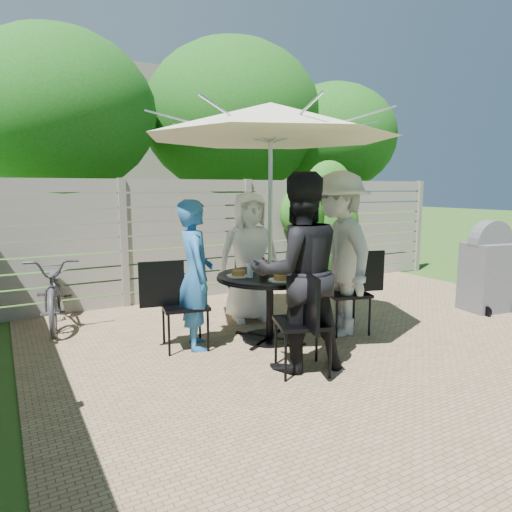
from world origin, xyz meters
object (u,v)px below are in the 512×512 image
plate_left (238,274)px  plate_right (300,271)px  glass_left (250,271)px  syrup_jug (263,267)px  plate_back (260,267)px  coffee_cup (272,266)px  person_right (338,254)px  plate_extra (295,276)px  chair_back (247,299)px  glass_front (287,272)px  plate_front (281,279)px  glass_back (254,265)px  glass_right (289,266)px  patio_table (270,295)px  chair_left (184,323)px  chair_front (303,343)px  person_back (249,257)px  person_front (298,273)px  bbq_grill (488,270)px  chair_right (347,309)px  bicycle (56,290)px  person_left (195,275)px

plate_left → plate_right: bearing=-12.9°
glass_left → syrup_jug: size_ratio=0.88×
plate_back → coffee_cup: size_ratio=2.17×
person_right → plate_extra: bearing=-65.2°
chair_back → glass_front: bearing=-2.4°
person_right → plate_front: 0.92m
glass_back → glass_right: (0.32, -0.23, 0.00)m
chair_back → plate_right: (0.14, -1.02, 0.53)m
patio_table → syrup_jug: syrup_jug is taller
chair_left → glass_front: chair_left is taller
chair_front → glass_left: bearing=23.7°
plate_left → glass_back: size_ratio=1.86×
person_back → plate_right: person_back is taller
chair_back → coffee_cup: (-0.07, -0.75, 0.57)m
person_front → person_right: size_ratio=0.98×
chair_left → plate_extra: size_ratio=4.04×
person_right → plate_left: size_ratio=7.32×
chair_front → plate_left: 1.14m
person_back → bbq_grill: 3.34m
chair_back → chair_left: 1.36m
person_back → glass_right: 0.77m
chair_front → glass_front: 0.89m
plate_right → person_back: bearing=100.6°
chair_left → bbq_grill: (4.22, -0.65, 0.29)m
chair_left → plate_back: bearing=18.1°
person_back → coffee_cup: person_back is taller
plate_front → bbq_grill: bearing=-1.4°
glass_back → glass_left: same height
glass_back → chair_right: bearing=-26.5°
coffee_cup → bicycle: bicycle is taller
person_left → glass_back: size_ratio=11.42×
chair_front → plate_extra: (0.33, 0.61, 0.49)m
chair_left → chair_front: bearing=-47.4°
person_back → chair_left: 1.39m
glass_right → glass_left: bearing=-170.9°
glass_right → patio_table: bearing=-170.9°
patio_table → chair_front: chair_front is taller
person_front → bbq_grill: 3.50m
person_front → glass_right: 0.98m
glass_front → coffee_cup: glass_front is taller
coffee_cup → bicycle: (-2.16, 1.68, -0.38)m
person_right → person_left: bearing=-90.0°
glass_front → coffee_cup: bearing=77.7°
glass_front → plate_right: bearing=32.6°
plate_extra → glass_back: glass_back is taller
chair_back → bicycle: 2.42m
plate_left → plate_right: (0.70, -0.16, 0.00)m
person_right → plate_back: (-0.73, 0.54, -0.17)m
person_left → glass_back: 0.77m
person_left → chair_front: person_left is taller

